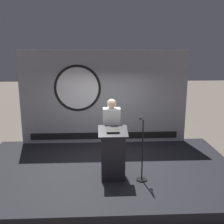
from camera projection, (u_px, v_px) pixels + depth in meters
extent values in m
plane|color=#6B6056|center=(106.00, 178.00, 6.73)|extent=(40.00, 40.00, 0.00)
cube|color=black|center=(106.00, 173.00, 6.70)|extent=(6.40, 4.00, 0.30)
cube|color=#9E9EA3|center=(104.00, 97.00, 8.13)|extent=(5.02, 0.10, 2.82)
cylinder|color=black|center=(78.00, 88.00, 7.97)|extent=(1.39, 0.02, 1.39)
cylinder|color=white|center=(78.00, 88.00, 7.97)|extent=(1.24, 0.02, 1.24)
cube|color=black|center=(105.00, 136.00, 8.35)|extent=(4.52, 0.02, 0.20)
cube|color=#26262B|center=(113.00, 156.00, 6.00)|extent=(0.52, 0.40, 1.06)
cube|color=#26262B|center=(113.00, 132.00, 5.87)|extent=(0.64, 0.50, 0.17)
cube|color=black|center=(113.00, 130.00, 5.84)|extent=(0.28, 0.20, 0.07)
cylinder|color=black|center=(112.00, 152.00, 6.49)|extent=(0.26, 0.26, 0.88)
cube|color=white|center=(112.00, 121.00, 6.31)|extent=(0.40, 0.24, 0.63)
sphere|color=beige|center=(112.00, 104.00, 6.21)|extent=(0.22, 0.22, 0.22)
cylinder|color=black|center=(142.00, 180.00, 6.01)|extent=(0.24, 0.24, 0.02)
cylinder|color=black|center=(142.00, 151.00, 5.85)|extent=(0.03, 0.03, 1.39)
cylinder|color=black|center=(142.00, 120.00, 5.85)|extent=(0.02, 0.31, 0.02)
sphere|color=#262626|center=(141.00, 118.00, 5.99)|extent=(0.07, 0.07, 0.07)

